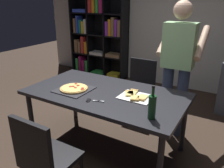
{
  "coord_description": "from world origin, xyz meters",
  "views": [
    {
      "loc": [
        1.3,
        -2.04,
        1.77
      ],
      "look_at": [
        0.0,
        0.15,
        0.8
      ],
      "focal_mm": 36.39,
      "sensor_mm": 36.0,
      "label": 1
    }
  ],
  "objects_px": {
    "chair_near_camera": "(44,156)",
    "person_serving_pizza": "(178,63)",
    "pepperoni_pizza_on_tray": "(74,89)",
    "wine_bottle": "(152,106)",
    "bookshelf": "(98,36)",
    "kitchen_scissors": "(92,101)",
    "chair_far_side": "(140,85)",
    "dining_table": "(105,97)"
  },
  "relations": [
    {
      "from": "dining_table",
      "to": "wine_bottle",
      "type": "distance_m",
      "value": 0.77
    },
    {
      "from": "chair_near_camera",
      "to": "kitchen_scissors",
      "type": "relative_size",
      "value": 4.54
    },
    {
      "from": "chair_near_camera",
      "to": "chair_far_side",
      "type": "bearing_deg",
      "value": 90.0
    },
    {
      "from": "bookshelf",
      "to": "pepperoni_pizza_on_tray",
      "type": "bearing_deg",
      "value": -61.61
    },
    {
      "from": "chair_near_camera",
      "to": "bookshelf",
      "type": "relative_size",
      "value": 0.46
    },
    {
      "from": "wine_bottle",
      "to": "person_serving_pizza",
      "type": "bearing_deg",
      "value": 94.44
    },
    {
      "from": "bookshelf",
      "to": "person_serving_pizza",
      "type": "bearing_deg",
      "value": -34.95
    },
    {
      "from": "chair_far_side",
      "to": "pepperoni_pizza_on_tray",
      "type": "xyz_separation_m",
      "value": [
        -0.35,
        -1.12,
        0.25
      ]
    },
    {
      "from": "chair_far_side",
      "to": "chair_near_camera",
      "type": "bearing_deg",
      "value": -90.0
    },
    {
      "from": "dining_table",
      "to": "chair_far_side",
      "type": "relative_size",
      "value": 2.03
    },
    {
      "from": "chair_near_camera",
      "to": "chair_far_side",
      "type": "xyz_separation_m",
      "value": [
        0.0,
        1.96,
        0.0
      ]
    },
    {
      "from": "chair_far_side",
      "to": "wine_bottle",
      "type": "xyz_separation_m",
      "value": [
        0.68,
        -1.29,
        0.36
      ]
    },
    {
      "from": "person_serving_pizza",
      "to": "pepperoni_pizza_on_tray",
      "type": "xyz_separation_m",
      "value": [
        -0.95,
        -0.9,
        -0.23
      ]
    },
    {
      "from": "wine_bottle",
      "to": "kitchen_scissors",
      "type": "xyz_separation_m",
      "value": [
        -0.67,
        0.02,
        -0.11
      ]
    },
    {
      "from": "bookshelf",
      "to": "chair_near_camera",
      "type": "bearing_deg",
      "value": -62.99
    },
    {
      "from": "pepperoni_pizza_on_tray",
      "to": "kitchen_scissors",
      "type": "distance_m",
      "value": 0.39
    },
    {
      "from": "dining_table",
      "to": "chair_near_camera",
      "type": "xyz_separation_m",
      "value": [
        -0.0,
        -0.98,
        -0.17
      ]
    },
    {
      "from": "bookshelf",
      "to": "kitchen_scissors",
      "type": "distance_m",
      "value": 3.18
    },
    {
      "from": "pepperoni_pizza_on_tray",
      "to": "wine_bottle",
      "type": "height_order",
      "value": "wine_bottle"
    },
    {
      "from": "dining_table",
      "to": "pepperoni_pizza_on_tray",
      "type": "relative_size",
      "value": 4.73
    },
    {
      "from": "chair_far_side",
      "to": "bookshelf",
      "type": "relative_size",
      "value": 0.46
    },
    {
      "from": "pepperoni_pizza_on_tray",
      "to": "wine_bottle",
      "type": "distance_m",
      "value": 1.06
    },
    {
      "from": "chair_far_side",
      "to": "kitchen_scissors",
      "type": "distance_m",
      "value": 1.29
    },
    {
      "from": "chair_far_side",
      "to": "bookshelf",
      "type": "distance_m",
      "value": 2.25
    },
    {
      "from": "chair_far_side",
      "to": "kitchen_scissors",
      "type": "height_order",
      "value": "chair_far_side"
    },
    {
      "from": "pepperoni_pizza_on_tray",
      "to": "bookshelf",
      "type": "bearing_deg",
      "value": 118.39
    },
    {
      "from": "dining_table",
      "to": "wine_bottle",
      "type": "xyz_separation_m",
      "value": [
        0.68,
        -0.31,
        0.19
      ]
    },
    {
      "from": "person_serving_pizza",
      "to": "dining_table",
      "type": "bearing_deg",
      "value": -128.34
    },
    {
      "from": "chair_far_side",
      "to": "kitchen_scissors",
      "type": "xyz_separation_m",
      "value": [
        0.01,
        -1.26,
        0.24
      ]
    },
    {
      "from": "chair_near_camera",
      "to": "kitchen_scissors",
      "type": "bearing_deg",
      "value": 89.14
    },
    {
      "from": "chair_near_camera",
      "to": "person_serving_pizza",
      "type": "height_order",
      "value": "person_serving_pizza"
    },
    {
      "from": "wine_bottle",
      "to": "kitchen_scissors",
      "type": "height_order",
      "value": "wine_bottle"
    },
    {
      "from": "person_serving_pizza",
      "to": "kitchen_scissors",
      "type": "bearing_deg",
      "value": -119.57
    },
    {
      "from": "person_serving_pizza",
      "to": "pepperoni_pizza_on_tray",
      "type": "height_order",
      "value": "person_serving_pizza"
    },
    {
      "from": "chair_far_side",
      "to": "bookshelf",
      "type": "height_order",
      "value": "bookshelf"
    },
    {
      "from": "chair_far_side",
      "to": "bookshelf",
      "type": "bearing_deg",
      "value": 140.78
    },
    {
      "from": "bookshelf",
      "to": "kitchen_scissors",
      "type": "relative_size",
      "value": 9.84
    },
    {
      "from": "chair_near_camera",
      "to": "dining_table",
      "type": "bearing_deg",
      "value": 90.0
    },
    {
      "from": "chair_near_camera",
      "to": "pepperoni_pizza_on_tray",
      "type": "xyz_separation_m",
      "value": [
        -0.35,
        0.84,
        0.25
      ]
    },
    {
      "from": "dining_table",
      "to": "chair_near_camera",
      "type": "height_order",
      "value": "chair_near_camera"
    },
    {
      "from": "pepperoni_pizza_on_tray",
      "to": "wine_bottle",
      "type": "bearing_deg",
      "value": -9.24
    },
    {
      "from": "dining_table",
      "to": "person_serving_pizza",
      "type": "bearing_deg",
      "value": 51.66
    }
  ]
}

